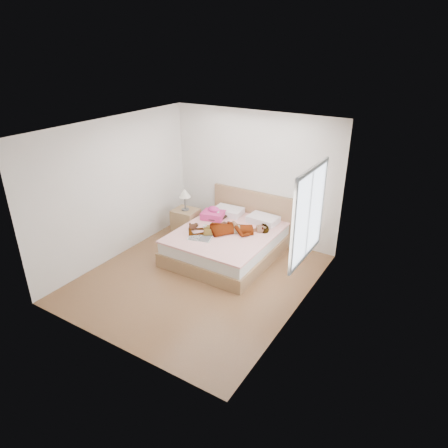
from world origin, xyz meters
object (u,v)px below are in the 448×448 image
Objects in this scene: woman at (229,227)px; towel at (213,214)px; plush_toy at (193,227)px; bed at (229,241)px; magazine at (200,238)px; phone at (218,211)px; nightstand at (186,221)px; coffee_mug at (205,227)px.

towel is (-0.60, 0.37, -0.01)m from woman.
plush_toy is at bearing -100.96° from woman.
towel is at bearing -155.89° from woman.
plush_toy is (-0.58, -0.35, 0.30)m from bed.
bed reaches higher than plush_toy.
magazine is at bearing -66.15° from woman.
bed is 0.74m from plush_toy.
bed reaches higher than phone.
woman is 0.69m from plush_toy.
phone is at bearing 78.80° from plush_toy.
bed is at bearing -8.16° from nightstand.
magazine is 1.17m from nightstand.
plush_toy is at bearing 143.88° from magazine.
nightstand reaches higher than woman.
magazine is 0.40m from plush_toy.
nightstand is at bearing 139.92° from magazine.
nightstand is (-0.76, 0.39, -0.20)m from coffee_mug.
magazine is (-0.31, -0.50, -0.10)m from woman.
bed is at bearing 178.53° from woman.
magazine is at bearing -69.98° from coffee_mug.
magazine is at bearing -71.93° from towel.
nightstand is (-0.89, 0.75, -0.17)m from magazine.
woman is 0.35m from bed.
woman reaches higher than magazine.
magazine is 0.38m from coffee_mug.
nightstand is (-1.15, 0.17, 0.08)m from bed.
plush_toy is at bearing -146.87° from coffee_mug.
magazine is 4.38× the size of coffee_mug.
towel is at bearing 161.24° from phone.
bed is 1.17m from nightstand.
woman is 6.80× the size of plush_toy.
phone is at bearing 95.84° from coffee_mug.
phone is 0.56m from coffee_mug.
woman is 1.44× the size of nightstand.
towel is at bearing 87.10° from plush_toy.
towel reaches higher than plush_toy.
magazine is at bearing -40.08° from nightstand.
bed is 4.30× the size of magazine.
plush_toy reaches higher than coffee_mug.
phone is 0.69m from plush_toy.
woman is at bearing -31.84° from towel.
coffee_mug reaches higher than magazine.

